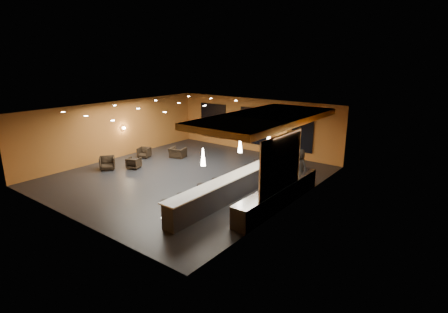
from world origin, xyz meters
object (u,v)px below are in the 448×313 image
Objects in this scene: column at (284,141)px; armchair_b at (134,163)px; armchair_c at (144,153)px; bar_stool_3 at (216,184)px; pendant_0 at (203,157)px; bar_stool_2 at (201,191)px; pendant_2 at (269,135)px; bar_stool_6 at (257,165)px; prep_counter at (279,196)px; armchair_a at (107,163)px; armchair_d at (178,153)px; staff_a at (284,167)px; pendant_1 at (240,145)px; bar_stool_1 at (181,200)px; staff_b at (283,169)px; bar_stool_0 at (165,207)px; bar_stool_4 at (235,178)px; staff_c at (299,167)px; bar_stool_5 at (248,171)px; bar_counter at (233,187)px.

column is 8.43m from armchair_b.
column reaches higher than armchair_b.
bar_stool_3 is at bearing -38.53° from armchair_c.
pendant_0 is 2.13m from bar_stool_2.
pendant_2 reaches higher than bar_stool_6.
prep_counter is at bearing -64.00° from column.
armchair_a is 0.98× the size of bar_stool_2.
bar_stool_2 is at bearing 127.34° from armchair_d.
armchair_d is (-6.62, 5.23, -2.04)m from pendant_0.
staff_a is 4.52m from bar_stool_2.
pendant_2 is 3.75m from bar_stool_3.
staff_a is 9.79m from armchair_a.
prep_counter is 4.75m from column.
pendant_0 and pendant_1 have the same top height.
staff_a is at bearing 68.04° from pendant_1.
pendant_0 is at bearing 20.32° from bar_stool_1.
bar_stool_6 is at bearing -11.57° from armchair_c.
staff_b is at bearing -16.03° from armchair_c.
pendant_1 is 0.85× the size of bar_stool_6.
bar_stool_0 is 0.90× the size of bar_stool_2.
staff_a is 3.59m from bar_stool_3.
pendant_1 reaches higher than bar_stool_1.
staff_b is (-0.11, 0.12, -0.11)m from staff_a.
bar_stool_2 is 4.64m from bar_stool_6.
bar_stool_4 is at bearing 87.85° from bar_stool_0.
column is at bearing -17.95° from armchair_a.
bar_stool_2 reaches higher than armchair_d.
bar_stool_6 is (-2.48, 0.18, -0.40)m from staff_c.
bar_stool_6 is (7.15, 4.32, 0.16)m from armchair_a.
prep_counter is 3.17m from bar_stool_5.
staff_b is at bearing 28.05° from bar_stool_5.
staff_b reaches higher than bar_counter.
pendant_0 is at bearing 55.09° from bar_stool_0.
bar_stool_6 is at bearing 106.76° from pendant_1.
prep_counter is 2.77m from pendant_1.
staff_c is at bearing 65.68° from bar_stool_1.
bar_stool_6 is (7.40, 1.47, 0.21)m from armchair_c.
pendant_0 is at bearing -64.89° from bar_stool_3.
staff_b reaches higher than armchair_a.
armchair_c is at bearing -175.49° from staff_b.
pendant_1 is 7.30m from armchair_b.
column is 4.69× the size of bar_stool_0.
column is 4.12× the size of bar_stool_5.
armchair_c is at bearing 22.33° from armchair_d.
pendant_2 is 9.14m from armchair_a.
pendant_1 is 0.40× the size of staff_a.
staff_c is at bearing 59.70° from pendant_1.
prep_counter reaches higher than armchair_b.
bar_counter reaches higher than armchair_a.
prep_counter reaches higher than bar_stool_4.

